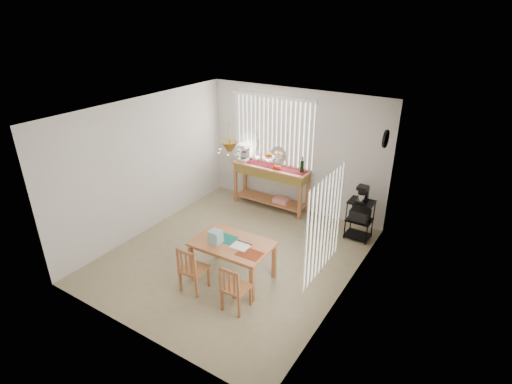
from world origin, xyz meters
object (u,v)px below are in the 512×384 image
Objects in this scene: wire_cart at (360,216)px; cart_items at (363,194)px; chair_left at (192,269)px; chair_right at (235,288)px; sideboard at (271,177)px; dining_table at (232,247)px.

wire_cart is 2.43× the size of cart_items.
chair_left is 1.03× the size of chair_right.
sideboard is at bearing 173.31° from cart_items.
wire_cart is (2.07, -0.25, -0.25)m from sideboard.
dining_table is (-1.31, -2.30, -0.34)m from cart_items.
dining_table is 0.71m from chair_left.
chair_left reaches higher than wire_cart.
sideboard reaches higher than chair_right.
wire_cart reaches higher than dining_table.
chair_left is (-0.34, -0.59, -0.20)m from dining_table.
sideboard is 2.10m from cart_items.
chair_left reaches higher than dining_table.
sideboard is at bearing 97.79° from chair_left.
cart_items is 0.42× the size of chair_right.
chair_right is (0.80, -0.01, -0.01)m from chair_left.
chair_right reaches higher than dining_table.
cart_items is 0.41× the size of chair_left.
chair_right is (-0.85, -2.89, -0.09)m from wire_cart.
sideboard is 2.66m from dining_table.
sideboard reaches higher than dining_table.
cart_items is (2.07, -0.24, 0.20)m from sideboard.
dining_table is at bearing 127.22° from chair_right.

